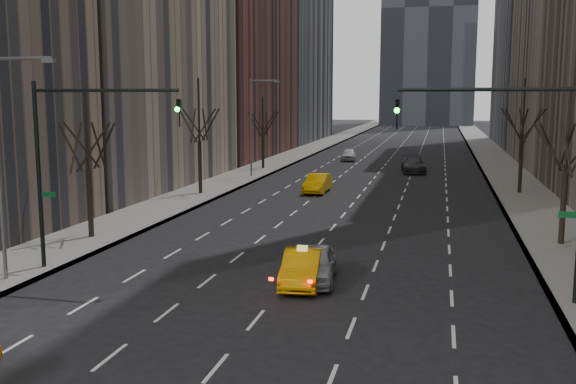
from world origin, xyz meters
The scene contains 16 objects.
sidewalk_left centered at (-12.25, 70.00, 0.07)m, with size 4.50×320.00×0.15m, color slate.
sidewalk_right centered at (12.25, 70.00, 0.07)m, with size 4.50×320.00×0.15m, color slate.
tree_lw_b centered at (-12.00, 18.00, 3.72)m, with size 3.36×3.50×7.82m.
tree_lw_c centered at (-12.00, 34.00, 4.04)m, with size 3.36×3.50×8.74m.
tree_lw_d centered at (-12.00, 52.00, 3.56)m, with size 3.36×3.50×7.36m.
tree_rw_b centered at (12.00, 22.00, 3.72)m, with size 3.36×3.50×7.82m.
tree_rw_c centered at (12.00, 40.00, 4.04)m, with size 3.36×3.50×8.74m.
traffic_mast_left centered at (-9.11, 12.00, 5.49)m, with size 6.69×0.39×8.00m.
traffic_mast_right centered at (9.11, 12.00, 5.49)m, with size 6.69×0.39×8.00m.
streetlight_near centered at (-10.84, 10.00, 5.62)m, with size 2.83×0.22×9.00m.
streetlight_far centered at (-10.84, 45.00, 5.62)m, with size 2.83×0.22×9.00m.
taxi_sedan centered at (0.65, 12.46, 0.69)m, with size 1.46×4.19×1.38m, color orange.
silver_sedan_ahead centered at (1.04, 13.05, 0.72)m, with size 1.70×4.22×1.44m, color #94979B.
far_taxi centered at (-3.42, 37.24, 0.74)m, with size 1.56×4.47×1.47m, color #FFAF05.
far_suv_grey centered at (3.36, 52.85, 0.79)m, with size 2.22×5.46×1.58m, color #323237.
far_car_white centered at (-4.62, 63.46, 0.70)m, with size 1.66×4.12×1.40m, color silver.
Camera 1 is at (5.88, -12.02, 7.49)m, focal length 40.00 mm.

